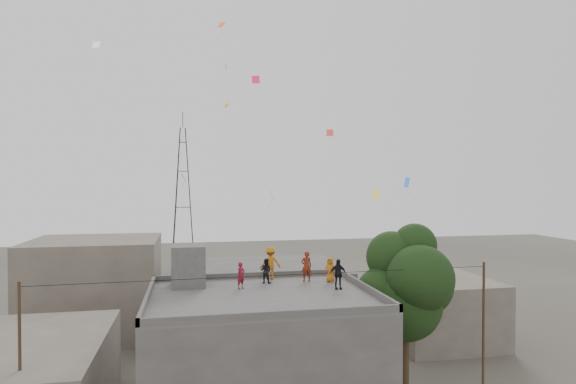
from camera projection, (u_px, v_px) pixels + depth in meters
name	position (u px, v px, depth m)	size (l,w,h in m)	color
main_building	(261.00, 362.00, 21.69)	(10.00, 8.00, 6.10)	#494744
parapet	(261.00, 292.00, 21.63)	(10.00, 8.00, 0.30)	#494744
stair_head_box	(189.00, 265.00, 23.52)	(1.60, 1.80, 2.00)	#494744
neighbor_north	(261.00, 299.00, 35.81)	(12.00, 9.00, 5.00)	#494744
neighbor_northwest	(95.00, 287.00, 35.36)	(9.00, 8.00, 7.00)	#5C5348
neighbor_east	(435.00, 308.00, 34.29)	(7.00, 8.00, 4.40)	#5C5348
tree	(407.00, 285.00, 23.68)	(4.90, 4.60, 9.10)	black
utility_line	(277.00, 354.00, 20.55)	(20.12, 0.62, 7.40)	black
transmission_tower	(183.00, 199.00, 59.97)	(2.97, 2.97, 20.01)	black
person_red_adult	(306.00, 266.00, 24.62)	(0.56, 0.37, 1.53)	maroon
person_orange_child	(330.00, 270.00, 24.48)	(0.60, 0.39, 1.23)	#C26D16
person_dark_child	(266.00, 271.00, 24.17)	(0.60, 0.47, 1.23)	black
person_dark_adult	(338.00, 274.00, 22.80)	(0.84, 0.35, 1.43)	black
person_orange_adult	(270.00, 263.00, 25.14)	(1.09, 0.63, 1.69)	#BA6815
person_red_child	(241.00, 276.00, 22.88)	(0.46, 0.30, 1.26)	maroon
kites	(264.00, 116.00, 29.07)	(18.81, 17.37, 11.39)	red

